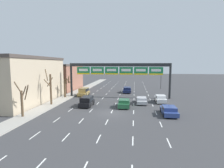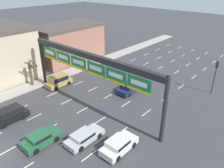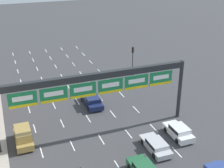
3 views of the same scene
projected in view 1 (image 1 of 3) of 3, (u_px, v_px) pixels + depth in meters
The scene contains 17 objects.
ground_plane at pixel (111, 113), 25.79m from camera, with size 220.00×220.00×0.00m, color #3D3D3F.
sidewalk_left at pixel (39, 110), 27.24m from camera, with size 2.80×110.00×0.15m.
lane_dashes at pixel (119, 96), 39.09m from camera, with size 13.32×67.00×0.01m.
sign_gantry at pixel (119, 69), 37.35m from camera, with size 21.85×0.70×7.42m.
building_near at pixel (10, 80), 32.96m from camera, with size 14.11×17.72×8.60m.
building_far at pixel (62, 77), 49.71m from camera, with size 8.28×13.86×7.19m.
car_blue at pixel (169, 110), 24.82m from camera, with size 1.98×4.47×1.29m.
suv_black at pixel (87, 101), 29.99m from camera, with size 1.88×4.03×1.66m.
car_green at pixel (124, 103), 29.29m from camera, with size 1.88×3.96×1.36m.
car_navy at pixel (127, 90), 44.48m from camera, with size 1.98×4.84×1.42m.
suv_gold at pixel (84, 91), 39.81m from camera, with size 1.82×4.16×1.82m.
car_silver at pixel (142, 100), 32.08m from camera, with size 1.85×4.33×1.18m.
car_white at pixel (161, 99), 32.93m from camera, with size 1.87×4.10×1.40m.
traffic_light_near_gantry at pixel (161, 77), 50.39m from camera, with size 0.30×0.35×5.02m.
tree_bare_closest at pixel (50, 88), 30.50m from camera, with size 1.52×1.75×6.19m.
tree_bare_second at pixel (66, 86), 37.42m from camera, with size 1.40×2.19×4.61m.
tree_bare_third at pixel (23, 100), 23.53m from camera, with size 1.75×1.77×4.81m.
Camera 1 is at (3.39, -24.90, 7.21)m, focal length 28.00 mm.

